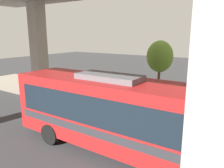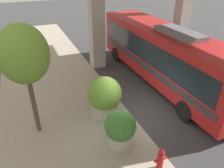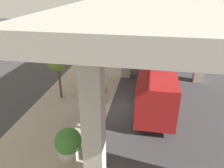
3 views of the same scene
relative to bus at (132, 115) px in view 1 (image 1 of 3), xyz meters
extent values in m
plane|color=#38383A|center=(-3.33, -2.78, -1.90)|extent=(80.00, 80.00, 0.00)
cube|color=gray|center=(-6.33, -2.78, -1.89)|extent=(6.00, 40.00, 0.02)
cube|color=#ADA89E|center=(-2.83, -9.27, 1.79)|extent=(0.90, 0.90, 7.38)
cube|color=#ADA89E|center=(4.17, 3.71, 1.79)|extent=(0.90, 0.90, 7.38)
cube|color=#B21E1E|center=(0.00, 0.01, -0.05)|extent=(2.55, 11.65, 2.81)
cube|color=#19232D|center=(0.00, 0.01, 0.29)|extent=(2.59, 10.72, 1.24)
cube|color=#333338|center=(0.00, 0.01, -0.61)|extent=(2.59, 11.07, 0.34)
cube|color=slate|center=(0.00, -1.16, 1.48)|extent=(1.27, 2.91, 0.24)
cylinder|color=black|center=(-1.19, -3.78, -1.40)|extent=(0.28, 1.00, 1.00)
cylinder|color=black|center=(1.19, -3.78, -1.40)|extent=(0.28, 1.00, 1.00)
cylinder|color=#B21919|center=(-3.88, -5.74, -1.53)|extent=(0.23, 0.23, 0.74)
sphere|color=#B21919|center=(-3.88, -5.74, -1.09)|extent=(0.22, 0.22, 0.22)
cylinder|color=#B21919|center=(-4.06, -5.74, -1.42)|extent=(0.14, 0.11, 0.11)
cylinder|color=#B21919|center=(-3.71, -5.74, -1.42)|extent=(0.14, 0.11, 0.11)
cylinder|color=#ADA89E|center=(-4.50, -1.93, -1.52)|extent=(1.27, 1.27, 0.75)
sphere|color=olive|center=(-4.50, -1.93, -0.70)|extent=(1.63, 1.63, 1.63)
sphere|color=#BF334C|center=(-4.35, -2.06, -0.97)|extent=(0.44, 0.44, 0.44)
cylinder|color=#ADA89E|center=(-4.61, -8.15, -1.60)|extent=(1.27, 1.27, 0.59)
sphere|color=#38722D|center=(-4.61, -8.15, -0.90)|extent=(1.47, 1.47, 1.47)
sphere|color=orange|center=(-4.45, -8.27, -1.13)|extent=(0.44, 0.44, 0.44)
cylinder|color=#ADA89E|center=(-4.65, -4.02, -1.61)|extent=(1.00, 1.00, 0.57)
sphere|color=#38722D|center=(-4.65, -4.02, -0.97)|extent=(1.28, 1.28, 1.28)
sphere|color=#BF334C|center=(-4.53, -4.12, -1.19)|extent=(0.35, 0.35, 0.35)
cylinder|color=brown|center=(-7.64, -1.84, -0.38)|extent=(0.19, 0.19, 3.03)
ellipsoid|color=olive|center=(-7.64, -1.84, 1.71)|extent=(1.92, 1.92, 2.30)
camera|label=1|loc=(7.66, 4.02, 3.26)|focal=35.00mm
camera|label=2|loc=(-7.59, -10.07, 4.67)|focal=35.00mm
camera|label=3|loc=(-0.63, -16.95, 6.89)|focal=35.00mm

